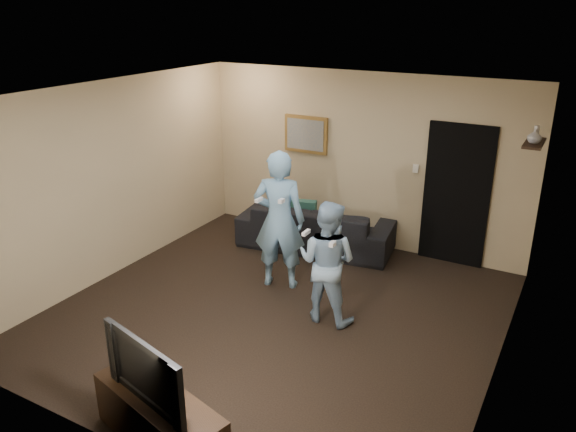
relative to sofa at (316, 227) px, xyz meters
The scene contains 19 objects.
ground 2.05m from the sofa, 77.02° to the right, with size 5.00×5.00×0.00m, color black.
ceiling 3.04m from the sofa, 77.02° to the right, with size 5.00×5.00×0.04m, color silver.
wall_back 1.19m from the sofa, 49.06° to the left, with size 5.00×0.04×2.60m, color tan.
wall_front 4.60m from the sofa, 84.19° to the right, with size 5.00×0.04×2.60m, color tan.
wall_left 3.00m from the sofa, 135.99° to the right, with size 0.04×5.00×2.60m, color tan.
wall_right 3.68m from the sofa, 33.75° to the right, with size 0.04×5.00×2.60m, color tan.
sofa is the anchor object (origin of this frame).
throw_pillow 0.29m from the sofa, behind, with size 0.46×0.15×0.46m, color #17453F.
painting_frame 1.43m from the sofa, 131.65° to the left, with size 0.72×0.05×0.57m, color olive.
painting_canvas 1.42m from the sofa, 133.23° to the left, with size 0.62×0.01×0.47m, color slate.
doorway 2.08m from the sofa, 14.56° to the left, with size 0.90×0.06×2.00m, color black.
light_switch 1.70m from the sofa, 20.96° to the left, with size 0.08×0.02×0.12m, color silver.
wall_shelf 3.30m from the sofa, ahead, with size 0.20×0.60×0.03m, color black.
shelf_vase 3.35m from the sofa, ahead, with size 0.16×0.16×0.16m, color #A4A5A9.
shelf_figurine 3.35m from the sofa, ahead, with size 0.06×0.06×0.18m, color silver.
tv_console 4.35m from the sofa, 81.00° to the right, with size 1.32×0.43×0.47m, color black.
television 4.37m from the sofa, 81.00° to the right, with size 1.01×0.13×0.58m, color black.
wii_player_left 1.44m from the sofa, 84.96° to the right, with size 0.77×0.62×1.82m.
wii_player_right 2.09m from the sofa, 60.32° to the right, with size 0.71×0.57×1.46m.
Camera 1 is at (2.98, -5.08, 3.51)m, focal length 35.00 mm.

